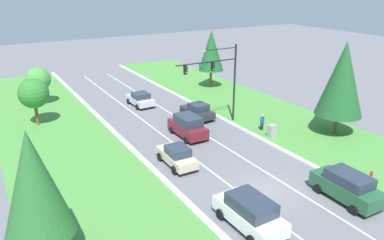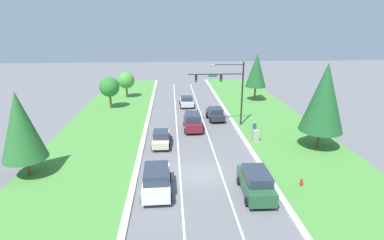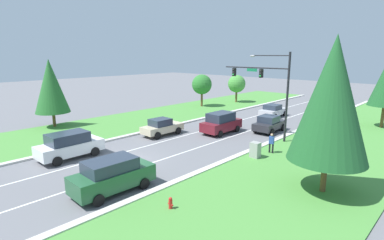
{
  "view_description": "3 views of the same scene",
  "coord_description": "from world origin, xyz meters",
  "px_view_note": "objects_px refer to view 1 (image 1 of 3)",
  "views": [
    {
      "loc": [
        -16.26,
        -17.12,
        13.96
      ],
      "look_at": [
        -0.43,
        9.74,
        2.34
      ],
      "focal_mm": 35.0,
      "sensor_mm": 36.0,
      "label": 1
    },
    {
      "loc": [
        -2.43,
        -23.19,
        12.51
      ],
      "look_at": [
        -0.1,
        9.17,
        2.01
      ],
      "focal_mm": 28.0,
      "sensor_mm": 36.0,
      "label": 2
    },
    {
      "loc": [
        18.33,
        -12.14,
        7.86
      ],
      "look_at": [
        0.43,
        6.85,
        2.12
      ],
      "focal_mm": 28.0,
      "sensor_mm": 36.0,
      "label": 3
    }
  ],
  "objects_px": {
    "utility_cabinet": "(272,131)",
    "conifer_mid_left_tree": "(34,184)",
    "traffic_signal_mast": "(219,74)",
    "conifer_near_right_tree": "(211,50)",
    "conifer_far_right_tree": "(342,79)",
    "burgundy_suv": "(188,126)",
    "silver_sedan": "(140,99)",
    "pedestrian": "(262,122)",
    "white_suv": "(250,212)",
    "forest_suv": "(347,186)",
    "champagne_sedan": "(177,156)",
    "charcoal_sedan": "(198,111)",
    "oak_far_left_tree": "(34,94)",
    "fire_hydrant": "(371,175)",
    "oak_near_left_tree": "(38,80)"
  },
  "relations": [
    {
      "from": "traffic_signal_mast",
      "to": "forest_suv",
      "type": "relative_size",
      "value": 1.67
    },
    {
      "from": "traffic_signal_mast",
      "to": "burgundy_suv",
      "type": "bearing_deg",
      "value": -163.58
    },
    {
      "from": "champagne_sedan",
      "to": "pedestrian",
      "type": "bearing_deg",
      "value": 13.2
    },
    {
      "from": "utility_cabinet",
      "to": "burgundy_suv",
      "type": "bearing_deg",
      "value": 147.13
    },
    {
      "from": "silver_sedan",
      "to": "pedestrian",
      "type": "relative_size",
      "value": 2.52
    },
    {
      "from": "conifer_far_right_tree",
      "to": "utility_cabinet",
      "type": "bearing_deg",
      "value": 158.47
    },
    {
      "from": "charcoal_sedan",
      "to": "fire_hydrant",
      "type": "height_order",
      "value": "charcoal_sedan"
    },
    {
      "from": "forest_suv",
      "to": "conifer_far_right_tree",
      "type": "distance_m",
      "value": 13.0
    },
    {
      "from": "conifer_far_right_tree",
      "to": "oak_far_left_tree",
      "type": "distance_m",
      "value": 29.9
    },
    {
      "from": "burgundy_suv",
      "to": "conifer_mid_left_tree",
      "type": "bearing_deg",
      "value": -144.21
    },
    {
      "from": "conifer_near_right_tree",
      "to": "oak_near_left_tree",
      "type": "height_order",
      "value": "conifer_near_right_tree"
    },
    {
      "from": "traffic_signal_mast",
      "to": "oak_far_left_tree",
      "type": "bearing_deg",
      "value": 150.69
    },
    {
      "from": "utility_cabinet",
      "to": "charcoal_sedan",
      "type": "bearing_deg",
      "value": 112.32
    },
    {
      "from": "charcoal_sedan",
      "to": "oak_far_left_tree",
      "type": "height_order",
      "value": "oak_far_left_tree"
    },
    {
      "from": "conifer_mid_left_tree",
      "to": "burgundy_suv",
      "type": "bearing_deg",
      "value": 35.54
    },
    {
      "from": "traffic_signal_mast",
      "to": "oak_far_left_tree",
      "type": "xyz_separation_m",
      "value": [
        -16.2,
        9.09,
        -1.95
      ]
    },
    {
      "from": "utility_cabinet",
      "to": "oak_far_left_tree",
      "type": "height_order",
      "value": "oak_far_left_tree"
    },
    {
      "from": "traffic_signal_mast",
      "to": "conifer_near_right_tree",
      "type": "height_order",
      "value": "traffic_signal_mast"
    },
    {
      "from": "conifer_far_right_tree",
      "to": "burgundy_suv",
      "type": "bearing_deg",
      "value": 152.2
    },
    {
      "from": "traffic_signal_mast",
      "to": "burgundy_suv",
      "type": "xyz_separation_m",
      "value": [
        -4.39,
        -1.29,
        -4.28
      ]
    },
    {
      "from": "forest_suv",
      "to": "conifer_near_right_tree",
      "type": "relative_size",
      "value": 0.62
    },
    {
      "from": "pedestrian",
      "to": "conifer_mid_left_tree",
      "type": "xyz_separation_m",
      "value": [
        -21.94,
        -8.18,
        3.58
      ]
    },
    {
      "from": "silver_sedan",
      "to": "oak_far_left_tree",
      "type": "relative_size",
      "value": 0.87
    },
    {
      "from": "white_suv",
      "to": "forest_suv",
      "type": "bearing_deg",
      "value": -8.15
    },
    {
      "from": "burgundy_suv",
      "to": "conifer_near_right_tree",
      "type": "distance_m",
      "value": 18.26
    },
    {
      "from": "pedestrian",
      "to": "forest_suv",
      "type": "bearing_deg",
      "value": 67.2
    },
    {
      "from": "traffic_signal_mast",
      "to": "oak_far_left_tree",
      "type": "distance_m",
      "value": 18.68
    },
    {
      "from": "utility_cabinet",
      "to": "conifer_mid_left_tree",
      "type": "height_order",
      "value": "conifer_mid_left_tree"
    },
    {
      "from": "white_suv",
      "to": "fire_hydrant",
      "type": "height_order",
      "value": "white_suv"
    },
    {
      "from": "white_suv",
      "to": "forest_suv",
      "type": "relative_size",
      "value": 1.0
    },
    {
      "from": "silver_sedan",
      "to": "burgundy_suv",
      "type": "height_order",
      "value": "burgundy_suv"
    },
    {
      "from": "forest_suv",
      "to": "conifer_mid_left_tree",
      "type": "bearing_deg",
      "value": 168.33
    },
    {
      "from": "forest_suv",
      "to": "champagne_sedan",
      "type": "bearing_deg",
      "value": 127.37
    },
    {
      "from": "oak_far_left_tree",
      "to": "conifer_mid_left_tree",
      "type": "relative_size",
      "value": 0.66
    },
    {
      "from": "charcoal_sedan",
      "to": "oak_far_left_tree",
      "type": "xyz_separation_m",
      "value": [
        -15.18,
        6.64,
        2.53
      ]
    },
    {
      "from": "oak_far_left_tree",
      "to": "conifer_mid_left_tree",
      "type": "distance_m",
      "value": 21.3
    },
    {
      "from": "burgundy_suv",
      "to": "forest_suv",
      "type": "bearing_deg",
      "value": -75.88
    },
    {
      "from": "white_suv",
      "to": "conifer_far_right_tree",
      "type": "xyz_separation_m",
      "value": [
        16.49,
        7.38,
        4.42
      ]
    },
    {
      "from": "conifer_mid_left_tree",
      "to": "oak_far_left_tree",
      "type": "bearing_deg",
      "value": 81.61
    },
    {
      "from": "champagne_sedan",
      "to": "silver_sedan",
      "type": "xyz_separation_m",
      "value": [
        3.58,
        15.76,
        -0.04
      ]
    },
    {
      "from": "silver_sedan",
      "to": "forest_suv",
      "type": "relative_size",
      "value": 0.88
    },
    {
      "from": "champagne_sedan",
      "to": "oak_near_left_tree",
      "type": "distance_m",
      "value": 23.09
    },
    {
      "from": "traffic_signal_mast",
      "to": "fire_hydrant",
      "type": "distance_m",
      "value": 16.53
    },
    {
      "from": "forest_suv",
      "to": "conifer_mid_left_tree",
      "type": "distance_m",
      "value": 19.43
    },
    {
      "from": "conifer_mid_left_tree",
      "to": "silver_sedan",
      "type": "bearing_deg",
      "value": 55.75
    },
    {
      "from": "white_suv",
      "to": "pedestrian",
      "type": "xyz_separation_m",
      "value": [
        10.86,
        11.58,
        -0.11
      ]
    },
    {
      "from": "conifer_far_right_tree",
      "to": "conifer_mid_left_tree",
      "type": "bearing_deg",
      "value": -171.79
    },
    {
      "from": "silver_sedan",
      "to": "white_suv",
      "type": "distance_m",
      "value": 25.35
    },
    {
      "from": "champagne_sedan",
      "to": "conifer_mid_left_tree",
      "type": "height_order",
      "value": "conifer_mid_left_tree"
    },
    {
      "from": "white_suv",
      "to": "utility_cabinet",
      "type": "height_order",
      "value": "white_suv"
    }
  ]
}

